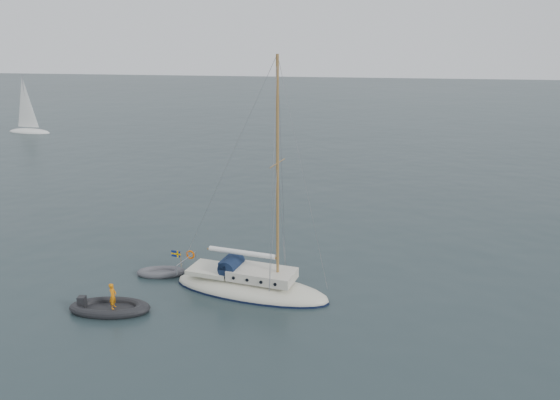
# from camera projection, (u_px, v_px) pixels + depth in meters

# --- Properties ---
(ground) EXTENTS (300.00, 300.00, 0.00)m
(ground) POSITION_uv_depth(u_px,v_px,m) (292.00, 284.00, 28.51)
(ground) COLOR black
(ground) RESTS_ON ground
(sailboat) EXTENTS (8.61, 2.58, 12.26)m
(sailboat) POSITION_uv_depth(u_px,v_px,m) (251.00, 275.00, 27.42)
(sailboat) COLOR beige
(sailboat) RESTS_ON ground
(dinghy) EXTENTS (2.60, 1.17, 0.37)m
(dinghy) POSITION_uv_depth(u_px,v_px,m) (161.00, 272.00, 29.60)
(dinghy) COLOR #515156
(dinghy) RESTS_ON ground
(rib) EXTENTS (3.86, 1.75, 1.47)m
(rib) POSITION_uv_depth(u_px,v_px,m) (109.00, 307.00, 25.65)
(rib) COLOR black
(rib) RESTS_ON ground
(distant_yacht_a) EXTENTS (6.17, 3.29, 8.17)m
(distant_yacht_a) POSITION_uv_depth(u_px,v_px,m) (26.00, 106.00, 72.30)
(distant_yacht_a) COLOR white
(distant_yacht_a) RESTS_ON ground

